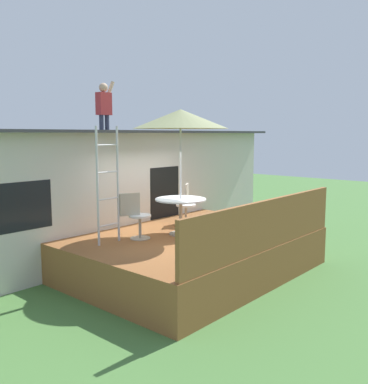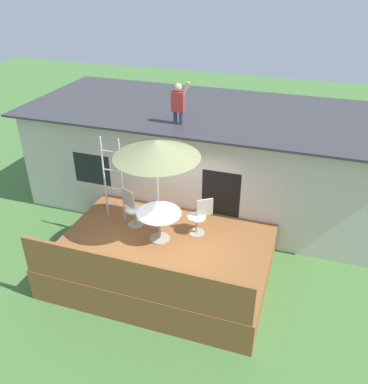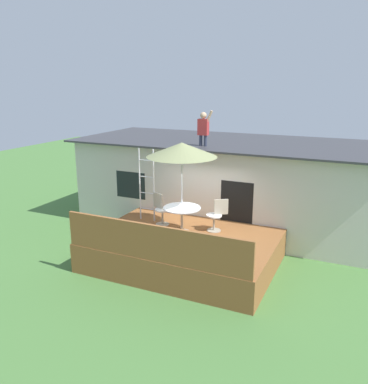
{
  "view_description": "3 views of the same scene",
  "coord_description": "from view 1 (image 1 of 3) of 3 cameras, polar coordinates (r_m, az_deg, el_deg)",
  "views": [
    {
      "loc": [
        -6.64,
        -5.65,
        2.85
      ],
      "look_at": [
        0.32,
        0.43,
        1.6
      ],
      "focal_mm": 40.23,
      "sensor_mm": 36.0,
      "label": 1
    },
    {
      "loc": [
        2.85,
        -7.16,
        6.58
      ],
      "look_at": [
        0.21,
        0.81,
        1.78
      ],
      "focal_mm": 37.8,
      "sensor_mm": 36.0,
      "label": 2
    },
    {
      "loc": [
        4.28,
        -9.43,
        4.89
      ],
      "look_at": [
        -0.44,
        0.85,
        1.76
      ],
      "focal_mm": 37.44,
      "sensor_mm": 36.0,
      "label": 3
    }
  ],
  "objects": [
    {
      "name": "deck",
      "position": [
        9.06,
        0.72,
        -8.01
      ],
      "size": [
        4.93,
        3.77,
        0.8
      ],
      "primitive_type": "cube",
      "color": "brown",
      "rests_on": "ground"
    },
    {
      "name": "ground_plane",
      "position": [
        9.17,
        0.71,
        -10.42
      ],
      "size": [
        40.0,
        40.0,
        0.0
      ],
      "primitive_type": "plane",
      "color": "#477538"
    },
    {
      "name": "house",
      "position": [
        11.47,
        -13.09,
        0.6
      ],
      "size": [
        10.5,
        4.5,
        2.94
      ],
      "color": "beige",
      "rests_on": "ground"
    },
    {
      "name": "patio_chair_left",
      "position": [
        8.47,
        -6.34,
        -3.21
      ],
      "size": [
        0.59,
        0.44,
        0.92
      ],
      "rotation": [
        0.0,
        0.0,
        -0.42
      ],
      "color": "#A59E8C",
      "rests_on": "deck"
    },
    {
      "name": "patio_umbrella",
      "position": [
        8.66,
        -0.46,
        9.64
      ],
      "size": [
        1.9,
        1.9,
        2.54
      ],
      "color": "silver",
      "rests_on": "deck"
    },
    {
      "name": "patio_table",
      "position": [
        8.78,
        -0.45,
        -1.92
      ],
      "size": [
        1.04,
        1.04,
        0.74
      ],
      "color": "#A59E8C",
      "rests_on": "deck"
    },
    {
      "name": "deck_railing",
      "position": [
        7.82,
        11.05,
        -4.27
      ],
      "size": [
        4.83,
        0.08,
        0.9
      ],
      "primitive_type": "cube",
      "color": "brown",
      "rests_on": "deck"
    },
    {
      "name": "step_ladder",
      "position": [
        8.13,
        -10.05,
        0.85
      ],
      "size": [
        0.52,
        0.04,
        2.2
      ],
      "color": "silver",
      "rests_on": "deck"
    },
    {
      "name": "patio_chair_right",
      "position": [
        9.77,
        0.3,
        -1.7
      ],
      "size": [
        0.56,
        0.46,
        0.92
      ],
      "rotation": [
        0.0,
        0.0,
        -2.55
      ],
      "color": "#A59E8C",
      "rests_on": "deck"
    },
    {
      "name": "person_figure",
      "position": [
        10.05,
        -10.54,
        11.52
      ],
      "size": [
        0.47,
        0.2,
        1.11
      ],
      "color": "#33384C",
      "rests_on": "house"
    }
  ]
}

